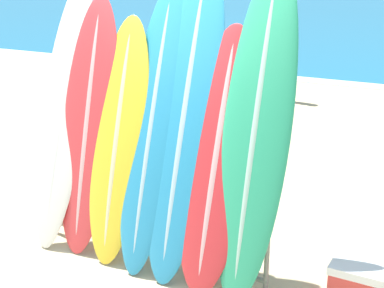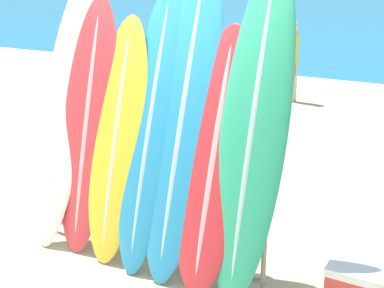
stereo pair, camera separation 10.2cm
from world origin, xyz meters
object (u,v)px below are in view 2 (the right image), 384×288
Objects in this scene: surfboard_slot_0 at (64,113)px; surfboard_slot_4 at (183,123)px; person_near_water at (221,87)px; surfboard_slot_5 at (214,161)px; surfboard_slot_3 at (151,129)px; cooler_box at (360,288)px; person_mid_beach at (292,58)px; surfboard_rack at (146,213)px; surfboard_slot_6 at (253,135)px; surfboard_slot_1 at (88,126)px; surfboard_slot_2 at (117,141)px.

surfboard_slot_0 is 1.27m from surfboard_slot_4.
person_near_water is (0.16, 2.90, -0.26)m from surfboard_slot_0.
person_near_water is (-1.45, 2.96, -0.10)m from surfboard_slot_5.
surfboard_slot_3 is 2.07m from cooler_box.
surfboard_slot_3 reaches higher than person_mid_beach.
surfboard_slot_3 is 6.52m from person_mid_beach.
person_mid_beach reaches higher than cooler_box.
surfboard_slot_5 is 1.33× the size of person_mid_beach.
surfboard_rack is 0.94× the size of surfboard_slot_3.
surfboard_slot_6 is (0.63, -0.03, -0.00)m from surfboard_slot_4.
surfboard_slot_3 is at bearing 175.85° from surfboard_slot_5.
person_mid_beach is at bearing 114.39° from cooler_box.
surfboard_slot_1 is 0.97m from surfboard_slot_4.
surfboard_slot_3 reaches higher than surfboard_rack.
surfboard_slot_0 is 1.14× the size of surfboard_slot_2.
surfboard_slot_2 is (0.66, -0.06, -0.15)m from surfboard_slot_0.
surfboard_slot_4 is 5.25× the size of cooler_box.
surfboard_rack is 0.87m from surfboard_slot_5.
surfboard_rack is 0.87× the size of surfboard_slot_4.
surfboard_slot_0 reaches higher than surfboard_rack.
surfboard_slot_2 is at bearing -170.27° from surfboard_slot_3.
surfboard_slot_2 is (0.34, -0.02, -0.08)m from surfboard_slot_1.
person_near_water is at bearing 133.23° from cooler_box.
surfboard_slot_6 is (0.94, 0.08, 0.83)m from surfboard_rack.
surfboard_slot_6 is at bearing 4.89° from surfboard_rack.
surfboard_slot_3 is at bearing 91.83° from person_mid_beach.
surfboard_slot_1 reaches higher than surfboard_slot_5.
surfboard_slot_4 reaches higher than surfboard_slot_2.
person_near_water is at bearing 99.60° from surfboard_slot_2.
surfboard_slot_0 is 0.68m from surfboard_slot_2.
surfboard_rack reaches higher than cooler_box.
surfboard_slot_5 is 0.39m from surfboard_slot_6.
cooler_box is at bearing 6.52° from surfboard_rack.
surfboard_slot_1 is at bearing 179.38° from surfboard_slot_5.
person_near_water is 3.52m from person_mid_beach.
surfboard_slot_1 reaches higher than cooler_box.
surfboard_slot_3 is 0.93m from surfboard_slot_6.
surfboard_slot_6 is at bearing 9.02° from surfboard_slot_5.
surfboard_slot_3 is 1.15× the size of surfboard_slot_5.
surfboard_slot_0 is 1.61m from surfboard_slot_5.
surfboard_slot_6 is at bearing 0.12° from surfboard_slot_3.
person_mid_beach is (-1.04, 6.50, 0.40)m from surfboard_rack.
surfboard_slot_1 is 0.95× the size of surfboard_slot_3.
surfboard_slot_4 is 6.55m from person_mid_beach.
surfboard_slot_5 is at bearing 58.86° from person_near_water.
surfboard_rack is 1.22m from surfboard_slot_0.
surfboard_slot_6 is (1.90, -0.01, 0.08)m from surfboard_slot_0.
surfboard_slot_0 is at bearing 178.04° from surfboard_slot_5.
surfboard_slot_6 is 3.41m from person_near_water.
surfboard_slot_6 reaches higher than person_near_water.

